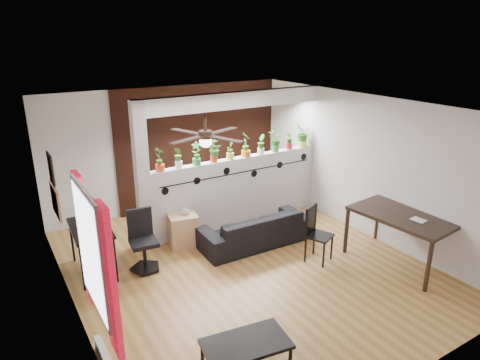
% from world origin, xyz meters
% --- Properties ---
extents(room_shell, '(6.30, 7.10, 2.90)m').
position_xyz_m(room_shell, '(0.00, 0.00, 1.30)').
color(room_shell, brown).
rests_on(room_shell, ground).
extents(partition_wall, '(3.60, 0.18, 1.35)m').
position_xyz_m(partition_wall, '(0.80, 1.50, 0.68)').
color(partition_wall, '#BCBCC1').
rests_on(partition_wall, ground).
extents(ceiling_header, '(3.60, 0.18, 0.30)m').
position_xyz_m(ceiling_header, '(0.80, 1.50, 2.45)').
color(ceiling_header, silver).
rests_on(ceiling_header, room_shell).
extents(pier_column, '(0.22, 0.20, 2.60)m').
position_xyz_m(pier_column, '(-1.11, 1.50, 1.30)').
color(pier_column, '#BCBCC1').
rests_on(pier_column, ground).
extents(brick_panel, '(3.90, 0.05, 2.60)m').
position_xyz_m(brick_panel, '(0.80, 2.97, 1.30)').
color(brick_panel, brown).
rests_on(brick_panel, ground).
extents(vine_decal, '(3.31, 0.01, 0.30)m').
position_xyz_m(vine_decal, '(0.80, 1.40, 1.08)').
color(vine_decal, black).
rests_on(vine_decal, partition_wall).
extents(window_assembly, '(0.09, 1.30, 1.55)m').
position_xyz_m(window_assembly, '(-2.56, -1.20, 1.51)').
color(window_assembly, white).
rests_on(window_assembly, room_shell).
extents(corkboard, '(0.03, 0.60, 0.45)m').
position_xyz_m(corkboard, '(-2.58, 0.95, 1.35)').
color(corkboard, '#946747').
rests_on(corkboard, room_shell).
extents(framed_art, '(0.03, 0.34, 0.44)m').
position_xyz_m(framed_art, '(-2.58, 0.90, 1.85)').
color(framed_art, '#8C7259').
rests_on(framed_art, room_shell).
extents(ceiling_fan, '(1.19, 1.19, 0.43)m').
position_xyz_m(ceiling_fan, '(-0.80, -0.30, 2.31)').
color(ceiling_fan, black).
rests_on(ceiling_fan, room_shell).
extents(potted_plant_0, '(0.26, 0.28, 0.43)m').
position_xyz_m(potted_plant_0, '(-0.78, 1.50, 1.58)').
color(potted_plant_0, red).
rests_on(potted_plant_0, partition_wall).
extents(potted_plant_1, '(0.16, 0.19, 0.38)m').
position_xyz_m(potted_plant_1, '(-0.43, 1.50, 1.55)').
color(potted_plant_1, white).
rests_on(potted_plant_1, partition_wall).
extents(potted_plant_2, '(0.26, 0.24, 0.42)m').
position_xyz_m(potted_plant_2, '(-0.08, 1.50, 1.57)').
color(potted_plant_2, '#2F823B').
rests_on(potted_plant_2, partition_wall).
extents(potted_plant_3, '(0.19, 0.23, 0.39)m').
position_xyz_m(potted_plant_3, '(0.27, 1.50, 1.56)').
color(potted_plant_3, red).
rests_on(potted_plant_3, partition_wall).
extents(potted_plant_4, '(0.26, 0.27, 0.41)m').
position_xyz_m(potted_plant_4, '(0.62, 1.50, 1.57)').
color(potted_plant_4, '#D9D94C').
rests_on(potted_plant_4, partition_wall).
extents(potted_plant_5, '(0.24, 0.28, 0.48)m').
position_xyz_m(potted_plant_5, '(0.98, 1.50, 1.60)').
color(potted_plant_5, '#C67617').
rests_on(potted_plant_5, partition_wall).
extents(potted_plant_6, '(0.24, 0.25, 0.39)m').
position_xyz_m(potted_plant_6, '(1.33, 1.50, 1.56)').
color(potted_plant_6, white).
rests_on(potted_plant_6, partition_wall).
extents(potted_plant_7, '(0.21, 0.17, 0.40)m').
position_xyz_m(potted_plant_7, '(1.68, 1.50, 1.56)').
color(potted_plant_7, '#358B32').
rests_on(potted_plant_7, partition_wall).
extents(potted_plant_8, '(0.21, 0.23, 0.37)m').
position_xyz_m(potted_plant_8, '(2.03, 1.50, 1.55)').
color(potted_plant_8, red).
rests_on(potted_plant_8, partition_wall).
extents(potted_plant_9, '(0.31, 0.33, 0.49)m').
position_xyz_m(potted_plant_9, '(2.38, 1.50, 1.61)').
color(potted_plant_9, '#E9DE52').
rests_on(potted_plant_9, partition_wall).
extents(sofa, '(1.96, 0.81, 0.57)m').
position_xyz_m(sofa, '(0.58, 0.57, 0.29)').
color(sofa, black).
rests_on(sofa, ground).
extents(cube_shelf, '(0.56, 0.52, 0.60)m').
position_xyz_m(cube_shelf, '(-0.55, 1.16, 0.30)').
color(cube_shelf, '#A98159').
rests_on(cube_shelf, ground).
extents(cup, '(0.17, 0.17, 0.11)m').
position_xyz_m(cup, '(-0.50, 1.16, 0.65)').
color(cup, gray).
rests_on(cup, cube_shelf).
extents(computer_desk, '(0.61, 1.10, 0.77)m').
position_xyz_m(computer_desk, '(-2.13, 1.11, 0.70)').
color(computer_desk, black).
rests_on(computer_desk, ground).
extents(monitor, '(0.32, 0.06, 0.18)m').
position_xyz_m(monitor, '(-2.13, 1.26, 0.86)').
color(monitor, black).
rests_on(monitor, computer_desk).
extents(office_chair, '(0.51, 0.51, 0.98)m').
position_xyz_m(office_chair, '(-1.42, 0.77, 0.43)').
color(office_chair, black).
rests_on(office_chair, ground).
extents(dining_table, '(1.11, 1.66, 0.86)m').
position_xyz_m(dining_table, '(2.24, -1.23, 0.77)').
color(dining_table, black).
rests_on(dining_table, ground).
extents(book, '(0.18, 0.23, 0.02)m').
position_xyz_m(book, '(2.14, -1.53, 0.87)').
color(book, gray).
rests_on(book, dining_table).
extents(folding_chair, '(0.51, 0.51, 0.95)m').
position_xyz_m(folding_chair, '(1.10, -0.43, 0.56)').
color(folding_chair, black).
rests_on(folding_chair, ground).
extents(coffee_table, '(1.01, 0.65, 0.44)m').
position_xyz_m(coffee_table, '(-1.25, -2.02, 0.39)').
color(coffee_table, black).
rests_on(coffee_table, ground).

